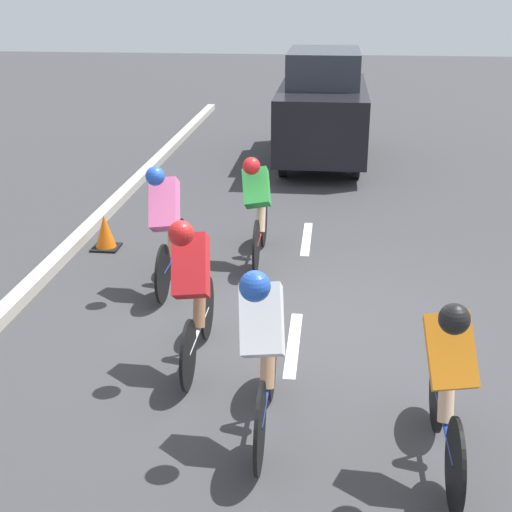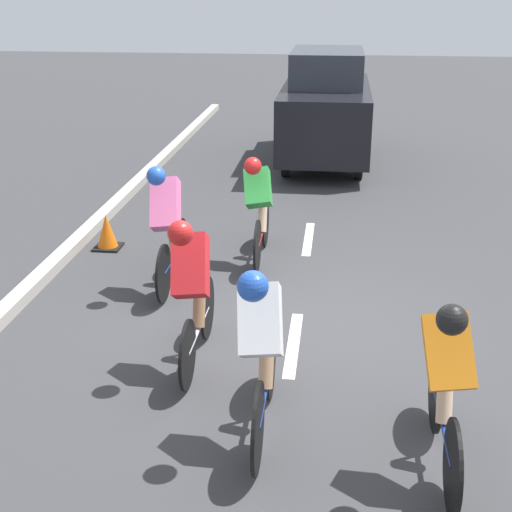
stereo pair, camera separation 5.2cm
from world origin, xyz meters
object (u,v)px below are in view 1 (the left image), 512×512
at_px(cyclist_orange, 448,380).
at_px(cyclist_red, 193,287).
at_px(support_car, 322,107).
at_px(cyclist_white, 263,347).
at_px(cyclist_green, 258,206).
at_px(cyclist_pink, 167,224).
at_px(traffic_cone, 105,232).

xyz_separation_m(cyclist_orange, cyclist_red, (2.14, -1.37, 0.04)).
distance_m(cyclist_red, support_car, 8.56).
distance_m(cyclist_white, cyclist_red, 1.31).
xyz_separation_m(cyclist_green, cyclist_white, (-0.46, 3.87, 0.05)).
bearing_deg(support_car, cyclist_orange, 96.56).
relative_size(cyclist_green, cyclist_pink, 1.03).
bearing_deg(cyclist_white, cyclist_red, -54.35).
distance_m(cyclist_green, cyclist_white, 3.90).
bearing_deg(cyclist_pink, cyclist_green, -133.42).
distance_m(cyclist_white, cyclist_orange, 1.41).
distance_m(cyclist_red, traffic_cone, 3.56).
distance_m(cyclist_green, traffic_cone, 2.21).
distance_m(cyclist_white, support_car, 9.57).
bearing_deg(cyclist_red, cyclist_green, -96.29).
bearing_deg(traffic_cone, support_car, -117.31).
xyz_separation_m(cyclist_white, cyclist_orange, (-1.38, 0.30, -0.03)).
bearing_deg(support_car, traffic_cone, 62.69).
bearing_deg(cyclist_pink, cyclist_white, 116.50).
height_order(cyclist_pink, traffic_cone, cyclist_pink).
xyz_separation_m(cyclist_pink, cyclist_orange, (-2.80, 3.15, -0.04)).
height_order(cyclist_pink, cyclist_orange, cyclist_pink).
height_order(cyclist_orange, traffic_cone, cyclist_orange).
xyz_separation_m(cyclist_orange, traffic_cone, (3.97, -4.37, -0.54)).
bearing_deg(cyclist_orange, cyclist_pink, -48.37).
height_order(cyclist_white, cyclist_orange, cyclist_white).
bearing_deg(cyclist_pink, cyclist_red, 110.19).
relative_size(support_car, traffic_cone, 8.51).
height_order(cyclist_green, cyclist_orange, cyclist_orange).
distance_m(cyclist_orange, cyclist_red, 2.54).
height_order(cyclist_green, cyclist_pink, cyclist_pink).
xyz_separation_m(cyclist_pink, cyclist_red, (-0.66, 1.78, 0.00)).
bearing_deg(traffic_cone, cyclist_pink, 133.79).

